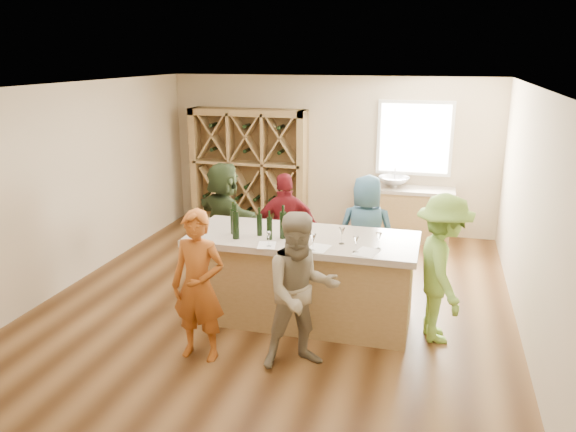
% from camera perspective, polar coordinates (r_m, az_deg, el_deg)
% --- Properties ---
extents(floor, '(6.00, 7.00, 0.10)m').
position_cam_1_polar(floor, '(7.53, -1.15, -9.16)').
color(floor, brown).
rests_on(floor, ground).
extents(ceiling, '(6.00, 7.00, 0.10)m').
position_cam_1_polar(ceiling, '(6.81, -1.29, 13.46)').
color(ceiling, white).
rests_on(ceiling, ground).
extents(wall_back, '(6.00, 0.10, 2.80)m').
position_cam_1_polar(wall_back, '(10.41, 4.34, 6.35)').
color(wall_back, '#C4B08E').
rests_on(wall_back, ground).
extents(wall_front, '(6.00, 0.10, 2.80)m').
position_cam_1_polar(wall_front, '(3.97, -16.13, -11.11)').
color(wall_front, '#C4B08E').
rests_on(wall_front, ground).
extents(wall_left, '(0.10, 7.00, 2.80)m').
position_cam_1_polar(wall_left, '(8.40, -21.63, 2.85)').
color(wall_left, '#C4B08E').
rests_on(wall_left, ground).
extents(wall_right, '(0.10, 7.00, 2.80)m').
position_cam_1_polar(wall_right, '(6.85, 24.06, -0.25)').
color(wall_right, '#C4B08E').
rests_on(wall_right, ground).
extents(window_frame, '(1.30, 0.06, 1.30)m').
position_cam_1_polar(window_frame, '(10.10, 12.75, 7.71)').
color(window_frame, white).
rests_on(window_frame, wall_back).
extents(window_pane, '(1.18, 0.01, 1.18)m').
position_cam_1_polar(window_pane, '(10.07, 12.74, 7.68)').
color(window_pane, white).
rests_on(window_pane, wall_back).
extents(wine_rack, '(2.20, 0.45, 2.20)m').
position_cam_1_polar(wine_rack, '(10.58, -4.01, 4.86)').
color(wine_rack, olive).
rests_on(wine_rack, floor).
extents(back_counter_base, '(1.60, 0.58, 0.86)m').
position_cam_1_polar(back_counter_base, '(10.12, 11.64, 0.13)').
color(back_counter_base, olive).
rests_on(back_counter_base, floor).
extents(back_counter_top, '(1.70, 0.62, 0.06)m').
position_cam_1_polar(back_counter_top, '(10.00, 11.79, 2.66)').
color(back_counter_top, '#A99B8A').
rests_on(back_counter_top, back_counter_base).
extents(sink, '(0.54, 0.54, 0.19)m').
position_cam_1_polar(sink, '(9.99, 10.69, 3.43)').
color(sink, silver).
rests_on(sink, back_counter_top).
extents(faucet, '(0.02, 0.02, 0.30)m').
position_cam_1_polar(faucet, '(10.15, 10.79, 3.95)').
color(faucet, silver).
rests_on(faucet, back_counter_top).
extents(tasting_counter_base, '(2.60, 1.00, 1.00)m').
position_cam_1_polar(tasting_counter_base, '(6.90, 1.47, -6.61)').
color(tasting_counter_base, olive).
rests_on(tasting_counter_base, floor).
extents(tasting_counter_top, '(2.72, 1.12, 0.08)m').
position_cam_1_polar(tasting_counter_top, '(6.71, 1.51, -2.36)').
color(tasting_counter_top, '#A99B8A').
rests_on(tasting_counter_top, tasting_counter_base).
extents(wine_bottle_a, '(0.10, 0.10, 0.32)m').
position_cam_1_polar(wine_bottle_a, '(6.77, -5.54, -0.51)').
color(wine_bottle_a, black).
rests_on(wine_bottle_a, tasting_counter_top).
extents(wine_bottle_b, '(0.10, 0.10, 0.33)m').
position_cam_1_polar(wine_bottle_b, '(6.58, -5.33, -0.91)').
color(wine_bottle_b, black).
rests_on(wine_bottle_b, tasting_counter_top).
extents(wine_bottle_c, '(0.09, 0.09, 0.27)m').
position_cam_1_polar(wine_bottle_c, '(6.69, -2.91, -0.89)').
color(wine_bottle_c, black).
rests_on(wine_bottle_c, tasting_counter_top).
extents(wine_bottle_d, '(0.09, 0.09, 0.27)m').
position_cam_1_polar(wine_bottle_d, '(6.54, -1.90, -1.27)').
color(wine_bottle_d, black).
rests_on(wine_bottle_d, tasting_counter_top).
extents(wine_bottle_e, '(0.09, 0.09, 0.32)m').
position_cam_1_polar(wine_bottle_e, '(6.57, -0.50, -0.93)').
color(wine_bottle_e, black).
rests_on(wine_bottle_e, tasting_counter_top).
extents(wine_glass_a, '(0.06, 0.06, 0.16)m').
position_cam_1_polar(wine_glass_a, '(6.31, -1.96, -2.43)').
color(wine_glass_a, white).
rests_on(wine_glass_a, tasting_counter_top).
extents(wine_glass_b, '(0.09, 0.09, 0.20)m').
position_cam_1_polar(wine_glass_b, '(6.17, 2.55, -2.69)').
color(wine_glass_b, white).
rests_on(wine_glass_b, tasting_counter_top).
extents(wine_glass_c, '(0.08, 0.08, 0.17)m').
position_cam_1_polar(wine_glass_c, '(6.17, 6.91, -2.94)').
color(wine_glass_c, white).
rests_on(wine_glass_c, tasting_counter_top).
extents(wine_glass_d, '(0.08, 0.08, 0.20)m').
position_cam_1_polar(wine_glass_d, '(6.42, 5.48, -2.00)').
color(wine_glass_d, white).
rests_on(wine_glass_d, tasting_counter_top).
extents(wine_glass_e, '(0.08, 0.08, 0.18)m').
position_cam_1_polar(wine_glass_e, '(6.31, 9.19, -2.53)').
color(wine_glass_e, white).
rests_on(wine_glass_e, tasting_counter_top).
extents(tasting_menu_a, '(0.25, 0.31, 0.00)m').
position_cam_1_polar(tasting_menu_a, '(6.38, -2.18, -2.98)').
color(tasting_menu_a, white).
rests_on(tasting_menu_a, tasting_counter_top).
extents(tasting_menu_b, '(0.26, 0.33, 0.00)m').
position_cam_1_polar(tasting_menu_b, '(6.29, 3.13, -3.26)').
color(tasting_menu_b, white).
rests_on(tasting_menu_b, tasting_counter_top).
extents(tasting_menu_c, '(0.30, 0.36, 0.00)m').
position_cam_1_polar(tasting_menu_c, '(6.22, 7.99, -3.65)').
color(tasting_menu_c, white).
rests_on(tasting_menu_c, tasting_counter_top).
extents(person_near_left, '(0.61, 0.46, 1.64)m').
position_cam_1_polar(person_near_left, '(6.02, -9.08, -7.02)').
color(person_near_left, '#994C19').
rests_on(person_near_left, floor).
extents(person_near_right, '(0.93, 0.78, 1.67)m').
position_cam_1_polar(person_near_right, '(5.79, 1.35, -7.66)').
color(person_near_right, gray).
rests_on(person_near_right, floor).
extents(person_server, '(0.76, 1.19, 1.71)m').
position_cam_1_polar(person_server, '(6.54, 15.37, -5.19)').
color(person_server, '#8CC64C').
rests_on(person_server, floor).
extents(person_far_mid, '(1.05, 0.82, 1.60)m').
position_cam_1_polar(person_far_mid, '(7.86, -0.23, -1.38)').
color(person_far_mid, '#590F14').
rests_on(person_far_mid, floor).
extents(person_far_right, '(0.81, 0.54, 1.62)m').
position_cam_1_polar(person_far_right, '(7.71, 7.92, -1.80)').
color(person_far_right, '#335972').
rests_on(person_far_right, floor).
extents(person_far_left, '(1.61, 1.34, 1.68)m').
position_cam_1_polar(person_far_left, '(8.30, -6.46, -0.24)').
color(person_far_left, '#263319').
rests_on(person_far_left, floor).
extents(wine_bottle_f, '(0.07, 0.07, 0.30)m').
position_cam_1_polar(wine_bottle_f, '(6.36, 1.31, -1.61)').
color(wine_bottle_f, black).
rests_on(wine_bottle_f, tasting_counter_top).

